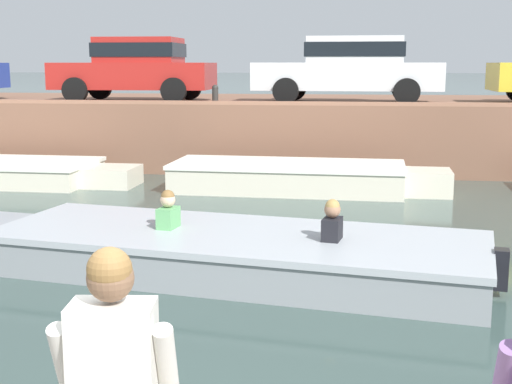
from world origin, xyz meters
The scene contains 9 objects.
ground_plane centered at (0.00, 6.29, 0.00)m, with size 400.00×400.00×0.00m, color #384C47.
far_quay_wall centered at (0.00, 15.59, 0.81)m, with size 60.00×6.00×1.62m, color brown.
far_wall_coping centered at (0.00, 12.71, 1.66)m, with size 60.00×0.24×0.08m, color #9F6C52.
boat_moored_central_cream centered at (0.18, 10.82, 0.28)m, with size 5.59×2.02×0.57m.
motorboat_passing centered at (-0.48, 5.04, 0.25)m, with size 7.33×3.11×0.99m.
car_left_inner_red centered at (-4.06, 13.89, 2.46)m, with size 3.87×2.02×1.54m.
car_centre_white centered at (1.16, 13.89, 2.47)m, with size 4.45×2.00×1.54m.
mooring_bollard_mid centered at (-1.90, 12.84, 1.86)m, with size 0.15×0.15×0.45m.
person_seated_right centered at (0.16, -0.55, 1.19)m, with size 0.56×0.56×0.96m.
Camera 1 is at (1.13, -3.35, 2.53)m, focal length 50.00 mm.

